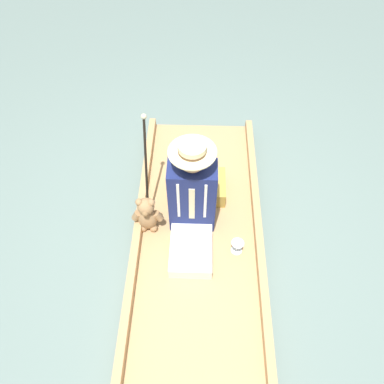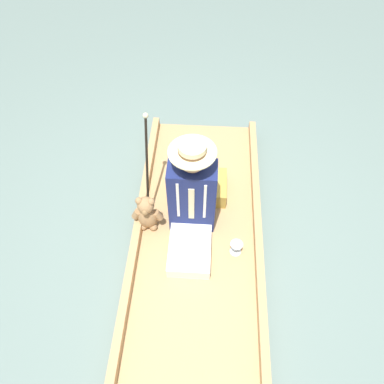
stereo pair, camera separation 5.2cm
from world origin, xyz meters
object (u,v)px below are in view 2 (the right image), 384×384
at_px(teddy_bear, 147,214).
at_px(wine_glass, 236,246).
at_px(seated_person, 192,202).
at_px(walking_cane, 147,161).

bearing_deg(teddy_bear, wine_glass, 164.32).
height_order(teddy_bear, wine_glass, teddy_bear).
distance_m(seated_person, walking_cane, 0.48).
xyz_separation_m(seated_person, wine_glass, (-0.36, 0.21, -0.26)).
xyz_separation_m(wine_glass, walking_cane, (0.73, -0.49, 0.39)).
relative_size(wine_glass, walking_cane, 0.14).
relative_size(seated_person, teddy_bear, 2.41).
bearing_deg(walking_cane, teddy_bear, 92.18).
distance_m(seated_person, teddy_bear, 0.40).
relative_size(teddy_bear, wine_glass, 3.16).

